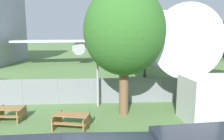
{
  "coord_description": "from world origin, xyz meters",
  "views": [
    {
      "loc": [
        0.41,
        -5.81,
        5.11
      ],
      "look_at": [
        1.64,
        12.83,
        2.0
      ],
      "focal_mm": 35.0,
      "sensor_mm": 36.0,
      "label": 1
    }
  ],
  "objects_px": {
    "tree_left_of_cabin": "(124,31)",
    "picnic_bench_near_cabin": "(72,119)",
    "picnic_bench_open_grass": "(10,112)",
    "airplane": "(128,37)",
    "portable_cabin": "(214,99)"
  },
  "relations": [
    {
      "from": "tree_left_of_cabin",
      "to": "picnic_bench_near_cabin",
      "type": "bearing_deg",
      "value": -148.56
    },
    {
      "from": "picnic_bench_near_cabin",
      "to": "picnic_bench_open_grass",
      "type": "xyz_separation_m",
      "value": [
        -3.8,
        1.31,
        -0.01
      ]
    },
    {
      "from": "picnic_bench_near_cabin",
      "to": "tree_left_of_cabin",
      "type": "bearing_deg",
      "value": 31.44
    },
    {
      "from": "airplane",
      "to": "tree_left_of_cabin",
      "type": "bearing_deg",
      "value": -9.77
    },
    {
      "from": "portable_cabin",
      "to": "picnic_bench_near_cabin",
      "type": "height_order",
      "value": "portable_cabin"
    },
    {
      "from": "portable_cabin",
      "to": "picnic_bench_near_cabin",
      "type": "distance_m",
      "value": 8.29
    },
    {
      "from": "portable_cabin",
      "to": "tree_left_of_cabin",
      "type": "distance_m",
      "value": 6.64
    },
    {
      "from": "picnic_bench_open_grass",
      "to": "tree_left_of_cabin",
      "type": "xyz_separation_m",
      "value": [
        6.9,
        0.59,
        4.79
      ]
    },
    {
      "from": "airplane",
      "to": "picnic_bench_near_cabin",
      "type": "height_order",
      "value": "airplane"
    },
    {
      "from": "portable_cabin",
      "to": "airplane",
      "type": "bearing_deg",
      "value": 90.39
    },
    {
      "from": "airplane",
      "to": "portable_cabin",
      "type": "height_order",
      "value": "airplane"
    },
    {
      "from": "picnic_bench_open_grass",
      "to": "airplane",
      "type": "bearing_deg",
      "value": 66.72
    },
    {
      "from": "picnic_bench_near_cabin",
      "to": "airplane",
      "type": "bearing_deg",
      "value": 75.55
    },
    {
      "from": "airplane",
      "to": "picnic_bench_open_grass",
      "type": "xyz_separation_m",
      "value": [
        -10.33,
        -24.01,
        -4.1
      ]
    },
    {
      "from": "portable_cabin",
      "to": "picnic_bench_near_cabin",
      "type": "relative_size",
      "value": 1.71
    }
  ]
}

